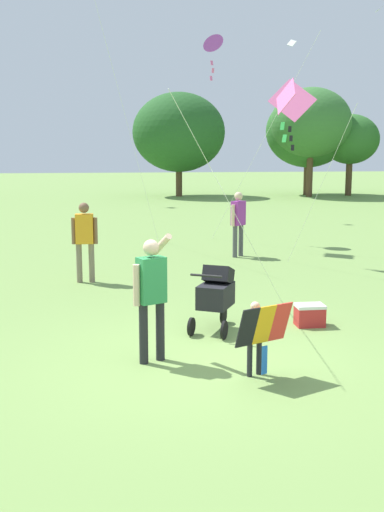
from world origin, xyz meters
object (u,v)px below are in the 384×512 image
object	(u,v)px
child_with_butterfly_kite	(257,331)
person_kid_running	(238,219)
kite_orange_delta	(293,105)
person_sitting_far	(85,236)
stroller	(216,292)
kite_green_novelty	(214,46)
cooler_box	(310,315)
person_adult_flyer	(151,289)
kite_adult_black	(282,107)

from	to	relation	value
child_with_butterfly_kite	person_kid_running	xyz separation A→B (m)	(1.45, 8.49, 0.39)
kite_orange_delta	person_sitting_far	world-z (taller)	kite_orange_delta
stroller	person_sitting_far	world-z (taller)	person_sitting_far
kite_green_novelty	cooler_box	size ratio (longest dim) A/B	13.51
kite_orange_delta	cooler_box	xyz separation A→B (m)	(-1.21, -5.49, -3.62)
kite_green_novelty	person_sitting_far	size ratio (longest dim) A/B	3.61
stroller	kite_green_novelty	bearing A→B (deg)	81.23
person_adult_flyer	kite_green_novelty	size ratio (longest dim) A/B	0.28
person_sitting_far	person_adult_flyer	bearing A→B (deg)	-78.12
kite_orange_delta	person_sitting_far	size ratio (longest dim) A/B	2.64
child_with_butterfly_kite	kite_adult_black	distance (m)	4.87
stroller	person_sitting_far	bearing A→B (deg)	119.63
stroller	kite_green_novelty	xyz separation A→B (m)	(1.49, 9.69, 5.13)
person_adult_flyer	kite_orange_delta	xyz separation A→B (m)	(3.81, 6.87, 2.81)
person_adult_flyer	person_kid_running	world-z (taller)	person_adult_flyer
kite_orange_delta	cooler_box	bearing A→B (deg)	-102.42
stroller	person_kid_running	distance (m)	6.66
child_with_butterfly_kite	person_adult_flyer	size ratio (longest dim) A/B	0.55
child_with_butterfly_kite	kite_green_novelty	xyz separation A→B (m)	(1.31, 11.73, 5.14)
kite_adult_black	cooler_box	size ratio (longest dim) A/B	9.00
person_sitting_far	cooler_box	size ratio (longest dim) A/B	3.74
kite_green_novelty	person_sitting_far	world-z (taller)	kite_green_novelty
person_adult_flyer	person_kid_running	xyz separation A→B (m)	(2.71, 7.77, -0.00)
person_adult_flyer	kite_orange_delta	size ratio (longest dim) A/B	0.39
person_kid_running	kite_green_novelty	bearing A→B (deg)	92.38
stroller	kite_adult_black	bearing A→B (deg)	49.31
person_adult_flyer	kite_orange_delta	distance (m)	8.34
stroller	person_sitting_far	distance (m)	4.38
person_adult_flyer	stroller	size ratio (longest dim) A/B	1.57
kite_adult_black	person_kid_running	size ratio (longest dim) A/B	2.41
stroller	person_sitting_far	xyz separation A→B (m)	(-2.16, 3.79, 0.38)
person_adult_flyer	cooler_box	world-z (taller)	person_adult_flyer
child_with_butterfly_kite	person_sitting_far	xyz separation A→B (m)	(-2.34, 5.83, 0.40)
stroller	kite_orange_delta	world-z (taller)	kite_orange_delta
kite_adult_black	cooler_box	distance (m)	3.70
child_with_butterfly_kite	person_adult_flyer	world-z (taller)	person_adult_flyer
stroller	kite_adult_black	distance (m)	3.63
kite_green_novelty	child_with_butterfly_kite	bearing A→B (deg)	-96.39
stroller	kite_orange_delta	xyz separation A→B (m)	(2.73, 5.54, 3.19)
kite_orange_delta	kite_green_novelty	size ratio (longest dim) A/B	0.73
kite_adult_black	kite_green_novelty	distance (m)	8.34
child_with_butterfly_kite	kite_adult_black	xyz separation A→B (m)	(1.24, 3.70, 2.92)
person_adult_flyer	kite_adult_black	xyz separation A→B (m)	(2.50, 2.98, 2.52)
kite_adult_black	kite_green_novelty	xyz separation A→B (m)	(0.07, 8.04, 2.22)
stroller	cooler_box	xyz separation A→B (m)	(1.52, 0.05, -0.43)
child_with_butterfly_kite	kite_orange_delta	xyz separation A→B (m)	(2.55, 7.58, 3.21)
kite_adult_black	person_adult_flyer	bearing A→B (deg)	-130.03
child_with_butterfly_kite	cooler_box	xyz separation A→B (m)	(1.34, 2.09, -0.42)
person_adult_flyer	kite_adult_black	bearing A→B (deg)	49.97
child_with_butterfly_kite	kite_adult_black	world-z (taller)	kite_adult_black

